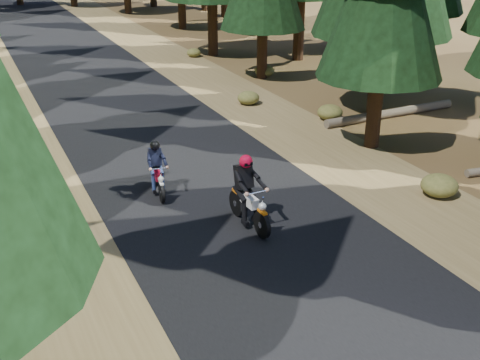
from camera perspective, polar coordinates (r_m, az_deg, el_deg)
name	(u,v)px	position (r m, az deg, el deg)	size (l,w,h in m)	color
ground	(269,250)	(13.38, 2.74, -6.65)	(120.00, 120.00, 0.00)	#412C17
road	(189,171)	(17.49, -4.86, 0.85)	(6.00, 100.00, 0.01)	black
shoulder_l	(23,200)	(16.64, -19.86, -1.79)	(3.20, 100.00, 0.01)	brown
shoulder_r	(324,148)	(19.43, 7.96, 3.04)	(3.20, 100.00, 0.01)	brown
log_near	(391,113)	(22.94, 14.10, 6.17)	(0.32, 0.32, 5.71)	#4C4233
understory_shrubs	(173,132)	(20.01, -6.40, 4.56)	(16.13, 29.82, 0.68)	#474C1E
rider_lead	(249,204)	(14.09, 0.86, -2.28)	(0.66, 1.98, 1.75)	silver
rider_follow	(158,177)	(15.92, -7.82, 0.25)	(0.70, 1.67, 1.45)	maroon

